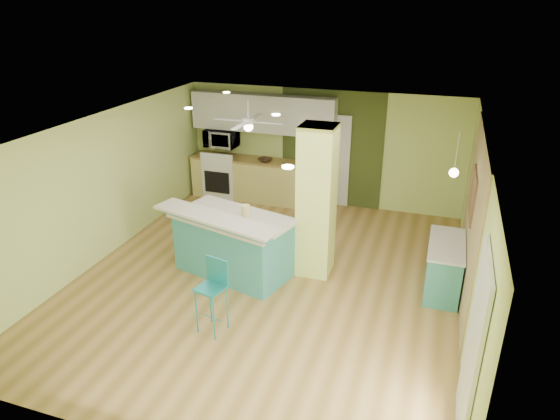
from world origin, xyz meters
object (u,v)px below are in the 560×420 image
object	(u,v)px
peninsula	(233,243)
side_counter	(444,267)
fruit_bowl	(265,160)
bar_stool	(214,284)
canister	(246,210)

from	to	relation	value
peninsula	side_counter	size ratio (longest dim) A/B	1.82
peninsula	fruit_bowl	bearing A→B (deg)	115.34
peninsula	bar_stool	distance (m)	1.53
fruit_bowl	canister	world-z (taller)	canister
peninsula	fruit_bowl	distance (m)	3.20
side_counter	canister	size ratio (longest dim) A/B	6.89
bar_stool	side_counter	world-z (taller)	bar_stool
peninsula	fruit_bowl	size ratio (longest dim) A/B	7.76
side_counter	fruit_bowl	bearing A→B (deg)	146.63
bar_stool	canister	world-z (taller)	canister
peninsula	canister	xyz separation A→B (m)	(0.20, 0.12, 0.57)
bar_stool	peninsula	bearing A→B (deg)	117.03
peninsula	fruit_bowl	xyz separation A→B (m)	(-0.57, 3.12, 0.43)
peninsula	canister	bearing A→B (deg)	46.44
side_counter	canister	xyz separation A→B (m)	(-3.12, -0.44, 0.70)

